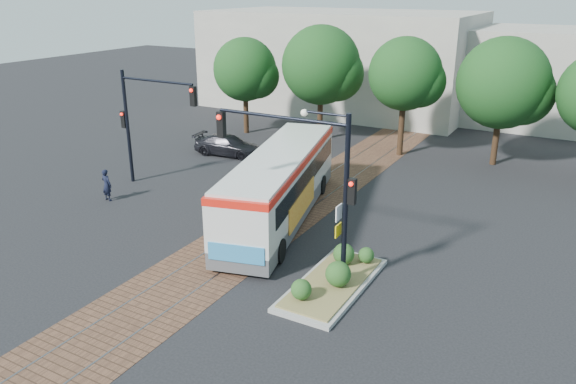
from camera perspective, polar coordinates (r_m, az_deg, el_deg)
name	(u,v)px	position (r m, az deg, el deg)	size (l,w,h in m)	color
ground	(236,246)	(23.12, -5.29, -5.53)	(120.00, 120.00, 0.00)	black
trackbed	(284,214)	(26.20, -0.36, -2.21)	(3.60, 40.00, 0.02)	brown
tree_row	(402,76)	(35.52, 11.55, 11.50)	(26.40, 5.60, 7.67)	#382314
warehouses	(430,67)	(47.86, 14.22, 12.23)	(40.00, 13.00, 8.00)	#ADA899
city_bus	(281,182)	(25.12, -0.76, 1.01)	(5.27, 11.88, 3.12)	#4B4B4D
traffic_island	(334,277)	(20.14, 4.72, -8.59)	(2.20, 5.20, 1.13)	gray
signal_pole_main	(313,169)	(19.07, 2.55, 2.32)	(5.49, 0.46, 6.00)	black
signal_pole_left	(142,113)	(29.91, -14.58, 7.74)	(4.99, 0.34, 6.00)	black
officer	(107,185)	(28.97, -17.94, 0.69)	(0.59, 0.38, 1.60)	black
parked_car	(228,145)	(35.36, -6.11, 4.75)	(1.76, 4.33, 1.26)	black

